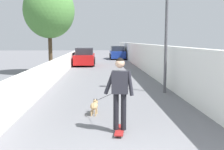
{
  "coord_description": "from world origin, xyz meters",
  "views": [
    {
      "loc": [
        -3.88,
        0.42,
        2.2
      ],
      "look_at": [
        5.08,
        -0.02,
        1.0
      ],
      "focal_mm": 41.53,
      "sensor_mm": 36.0,
      "label": 1
    }
  ],
  "objects_px": {
    "lamp_post": "(167,19)",
    "tree_left_near": "(49,11)",
    "car_far": "(117,53)",
    "skateboard": "(120,130)",
    "car_near": "(85,57)",
    "person_skateboarder": "(120,88)",
    "dog": "(94,106)"
  },
  "relations": [
    {
      "from": "lamp_post",
      "to": "tree_left_near",
      "type": "bearing_deg",
      "value": 43.43
    },
    {
      "from": "lamp_post",
      "to": "car_far",
      "type": "xyz_separation_m",
      "value": [
        20.1,
        0.6,
        -2.36
      ]
    },
    {
      "from": "skateboard",
      "to": "car_near",
      "type": "bearing_deg",
      "value": 5.89
    },
    {
      "from": "tree_left_near",
      "to": "person_skateboarder",
      "type": "height_order",
      "value": "tree_left_near"
    },
    {
      "from": "person_skateboarder",
      "to": "car_near",
      "type": "relative_size",
      "value": 0.39
    },
    {
      "from": "car_far",
      "to": "lamp_post",
      "type": "bearing_deg",
      "value": -178.29
    },
    {
      "from": "skateboard",
      "to": "car_far",
      "type": "distance_m",
      "value": 24.86
    },
    {
      "from": "lamp_post",
      "to": "person_skateboarder",
      "type": "bearing_deg",
      "value": 154.13
    },
    {
      "from": "skateboard",
      "to": "dog",
      "type": "distance_m",
      "value": 1.7
    },
    {
      "from": "dog",
      "to": "car_near",
      "type": "relative_size",
      "value": 0.43
    },
    {
      "from": "dog",
      "to": "car_far",
      "type": "bearing_deg",
      "value": -5.68
    },
    {
      "from": "car_far",
      "to": "person_skateboarder",
      "type": "bearing_deg",
      "value": 176.14
    },
    {
      "from": "skateboard",
      "to": "car_far",
      "type": "xyz_separation_m",
      "value": [
        24.79,
        -1.67,
        0.65
      ]
    },
    {
      "from": "tree_left_near",
      "to": "dog",
      "type": "xyz_separation_m",
      "value": [
        -9.35,
        -2.99,
        -3.78
      ]
    },
    {
      "from": "car_near",
      "to": "car_far",
      "type": "distance_m",
      "value": 8.25
    },
    {
      "from": "person_skateboarder",
      "to": "car_far",
      "type": "height_order",
      "value": "person_skateboarder"
    },
    {
      "from": "lamp_post",
      "to": "dog",
      "type": "xyz_separation_m",
      "value": [
        -3.12,
        2.91,
        -2.8
      ]
    },
    {
      "from": "person_skateboarder",
      "to": "car_near",
      "type": "bearing_deg",
      "value": 5.89
    },
    {
      "from": "skateboard",
      "to": "car_near",
      "type": "xyz_separation_m",
      "value": [
        17.3,
        1.79,
        0.65
      ]
    },
    {
      "from": "tree_left_near",
      "to": "car_near",
      "type": "xyz_separation_m",
      "value": [
        6.38,
        -1.84,
        -3.34
      ]
    },
    {
      "from": "tree_left_near",
      "to": "lamp_post",
      "type": "relative_size",
      "value": 1.28
    },
    {
      "from": "tree_left_near",
      "to": "skateboard",
      "type": "relative_size",
      "value": 7.07
    },
    {
      "from": "lamp_post",
      "to": "skateboard",
      "type": "xyz_separation_m",
      "value": [
        -4.69,
        2.27,
        -3.0
      ]
    },
    {
      "from": "tree_left_near",
      "to": "person_skateboarder",
      "type": "relative_size",
      "value": 3.37
    },
    {
      "from": "tree_left_near",
      "to": "car_far",
      "type": "xyz_separation_m",
      "value": [
        13.87,
        -5.3,
        -3.34
      ]
    },
    {
      "from": "car_near",
      "to": "person_skateboarder",
      "type": "bearing_deg",
      "value": -174.11
    },
    {
      "from": "dog",
      "to": "car_near",
      "type": "distance_m",
      "value": 15.78
    },
    {
      "from": "lamp_post",
      "to": "dog",
      "type": "distance_m",
      "value": 5.1
    },
    {
      "from": "dog",
      "to": "car_far",
      "type": "relative_size",
      "value": 0.47
    },
    {
      "from": "tree_left_near",
      "to": "car_near",
      "type": "bearing_deg",
      "value": -16.1
    },
    {
      "from": "person_skateboarder",
      "to": "car_near",
      "type": "distance_m",
      "value": 17.39
    },
    {
      "from": "car_far",
      "to": "tree_left_near",
      "type": "bearing_deg",
      "value": 159.09
    }
  ]
}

